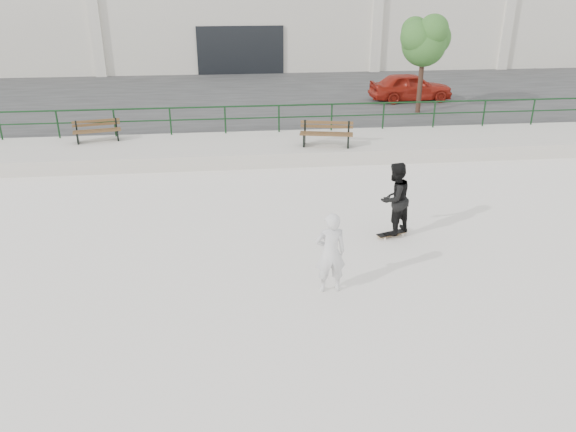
{
  "coord_description": "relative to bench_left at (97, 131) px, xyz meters",
  "views": [
    {
      "loc": [
        -0.9,
        -9.78,
        6.07
      ],
      "look_at": [
        0.38,
        2.0,
        0.88
      ],
      "focal_mm": 35.0,
      "sensor_mm": 36.0,
      "label": 1
    }
  ],
  "objects": [
    {
      "name": "seated_skater",
      "position": [
        6.57,
        -10.15,
        -0.0
      ],
      "size": [
        0.65,
        0.44,
        1.73
      ],
      "primitive_type": "imported",
      "rotation": [
        0.0,
        0.0,
        3.19
      ],
      "color": "silver",
      "rests_on": "ground"
    },
    {
      "name": "skateboard",
      "position": [
        8.57,
        -7.78,
        -0.8
      ],
      "size": [
        0.8,
        0.44,
        0.09
      ],
      "rotation": [
        0.0,
        0.0,
        0.33
      ],
      "color": "black",
      "rests_on": "ground"
    },
    {
      "name": "bench_right",
      "position": [
        7.99,
        -1.45,
        0.04
      ],
      "size": [
        1.89,
        0.89,
        0.84
      ],
      "rotation": [
        0.0,
        0.0,
        -0.21
      ],
      "color": "#54371C",
      "rests_on": "ledge"
    },
    {
      "name": "bench_left",
      "position": [
        0.0,
        0.0,
        0.0
      ],
      "size": [
        1.69,
        0.8,
        0.75
      ],
      "rotation": [
        0.0,
        0.0,
        0.21
      ],
      "color": "#54371C",
      "rests_on": "ledge"
    },
    {
      "name": "ground",
      "position": [
        5.53,
        -10.26,
        -0.87
      ],
      "size": [
        120.0,
        120.0,
        0.0
      ],
      "primitive_type": "plane",
      "color": "white",
      "rests_on": "ground"
    },
    {
      "name": "red_car",
      "position": [
        13.13,
        5.4,
        0.27
      ],
      "size": [
        3.86,
        1.72,
        1.29
      ],
      "primitive_type": "imported",
      "rotation": [
        0.0,
        0.0,
        1.62
      ],
      "color": "#9F2013",
      "rests_on": "parking_strip"
    },
    {
      "name": "standing_skater",
      "position": [
        8.57,
        -7.78,
        0.14
      ],
      "size": [
        1.12,
        1.06,
        1.83
      ],
      "primitive_type": "imported",
      "rotation": [
        0.0,
        0.0,
        3.72
      ],
      "color": "black",
      "rests_on": "skateboard"
    },
    {
      "name": "railing",
      "position": [
        5.53,
        0.54,
        0.37
      ],
      "size": [
        28.0,
        0.06,
        1.03
      ],
      "color": "#14381A",
      "rests_on": "ledge"
    },
    {
      "name": "parking_strip",
      "position": [
        5.53,
        7.74,
        -0.62
      ],
      "size": [
        60.0,
        14.0,
        0.5
      ],
      "primitive_type": "cube",
      "color": "#303030",
      "rests_on": "ground"
    },
    {
      "name": "tree",
      "position": [
        12.79,
        3.1,
        2.65
      ],
      "size": [
        2.27,
        2.02,
        4.03
      ],
      "color": "#3E291F",
      "rests_on": "parking_strip"
    },
    {
      "name": "ledge",
      "position": [
        5.53,
        -0.76,
        -0.62
      ],
      "size": [
        30.0,
        3.0,
        0.5
      ],
      "primitive_type": "cube",
      "color": "beige",
      "rests_on": "ground"
    }
  ]
}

